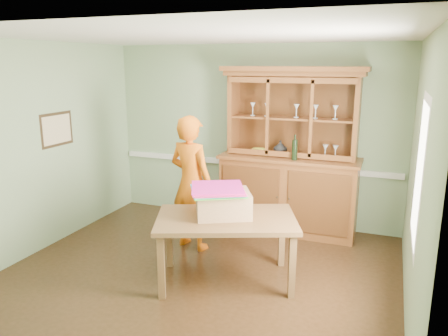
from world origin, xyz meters
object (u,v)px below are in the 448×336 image
at_px(dining_table, 226,225).
at_px(person, 191,183).
at_px(china_hutch, 289,175).
at_px(cardboard_box, 223,204).

distance_m(dining_table, person, 1.08).
relative_size(china_hutch, dining_table, 1.35).
bearing_deg(cardboard_box, dining_table, -39.72).
height_order(dining_table, cardboard_box, cardboard_box).
distance_m(china_hutch, cardboard_box, 1.79).
relative_size(dining_table, person, 0.99).
bearing_deg(cardboard_box, person, 136.26).
bearing_deg(china_hutch, dining_table, -99.27).
bearing_deg(person, china_hutch, -120.82).
relative_size(china_hutch, person, 1.33).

